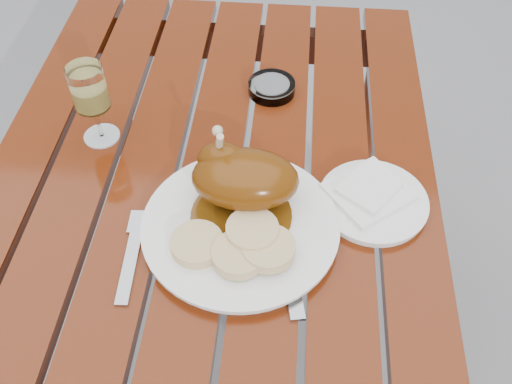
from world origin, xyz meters
TOP-DOWN VIEW (x-y plane):
  - ground at (0.00, 0.00)m, footprint 60.00×60.00m
  - table at (0.00, 0.00)m, footprint 0.80×1.20m
  - dinner_plate at (0.07, -0.09)m, footprint 0.38×0.38m
  - roast_duck at (0.07, -0.04)m, footprint 0.17×0.18m
  - bread_dumplings at (0.07, -0.14)m, footprint 0.19×0.12m
  - wine_glass at (-0.22, 0.11)m, footprint 0.08×0.08m
  - side_plate at (0.29, -0.02)m, footprint 0.24×0.24m
  - napkin at (0.28, -0.01)m, footprint 0.16×0.16m
  - ashtray at (0.09, 0.27)m, footprint 0.11×0.11m
  - fork at (-0.10, -0.16)m, footprint 0.03×0.16m
  - knife at (0.14, -0.13)m, footprint 0.07×0.23m

SIDE VIEW (x-z plane):
  - ground at x=0.00m, z-range 0.00..0.00m
  - table at x=0.00m, z-range 0.00..0.75m
  - fork at x=-0.10m, z-range 0.75..0.76m
  - knife at x=0.14m, z-range 0.75..0.76m
  - side_plate at x=0.29m, z-range 0.75..0.76m
  - dinner_plate at x=0.07m, z-range 0.75..0.77m
  - ashtray at x=0.09m, z-range 0.75..0.77m
  - napkin at x=0.28m, z-range 0.76..0.78m
  - bread_dumplings at x=0.07m, z-range 0.77..0.80m
  - roast_duck at x=0.07m, z-range 0.76..0.88m
  - wine_glass at x=-0.22m, z-range 0.75..0.91m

